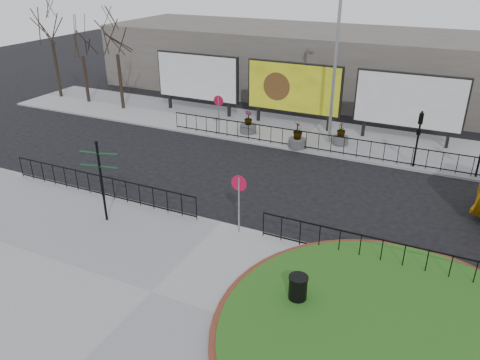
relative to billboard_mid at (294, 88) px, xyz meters
The scene contains 24 objects.
ground 13.31m from the billboard_mid, 83.40° to the right, with size 90.00×90.00×0.00m, color black.
pavement_near 18.21m from the billboard_mid, 85.23° to the right, with size 30.00×10.00×0.12m, color gray.
pavement_far 3.10m from the billboard_mid, 32.94° to the right, with size 44.00×6.00×0.12m, color gray.
brick_edge 19.36m from the billboard_mid, 62.06° to the right, with size 10.40×10.40×0.18m, color brown.
grass_lawn 19.36m from the billboard_mid, 62.06° to the right, with size 10.00×10.00×0.22m, color #1B5215.
railing_near_left 14.15m from the billboard_mid, 108.73° to the right, with size 10.00×0.10×1.10m, color black, non-canonical shape.
railing_near_right 15.62m from the billboard_mid, 58.92° to the right, with size 9.00×0.10×1.10m, color black, non-canonical shape.
railing_far 4.84m from the billboard_mid, 55.75° to the right, with size 18.00×0.10×1.10m, color black, non-canonical shape.
speed_sign_far 5.04m from the billboard_mid, 134.46° to the right, with size 0.64×0.07×2.47m.
speed_sign_near 13.62m from the billboard_mid, 79.41° to the right, with size 0.64×0.07×2.47m.
billboard_left 7.00m from the billboard_mid, behind, with size 6.20×0.31×4.10m.
billboard_mid is the anchor object (origin of this frame).
billboard_right 7.00m from the billboard_mid, ahead, with size 6.20×0.31×4.10m.
lamp_post 4.23m from the billboard_mid, 33.25° to the right, with size 0.74×0.18×9.23m.
signal_pole_a 8.80m from the billboard_mid, 24.42° to the right, with size 0.22×0.26×3.00m.
tree_left 12.63m from the billboard_mid, behind, with size 2.00×2.00×7.00m, color #2D2119, non-canonical shape.
tree_mid 16.05m from the billboard_mid, behind, with size 2.00×2.00×6.20m, color #2D2119, non-canonical shape.
tree_far 19.07m from the billboard_mid, behind, with size 2.00×2.00×7.50m, color #2D2119, non-canonical shape.
building_backdrop 9.15m from the billboard_mid, 80.57° to the left, with size 40.00×10.00×5.00m, color #605B54.
fingerpost_sign 15.15m from the billboard_mid, 101.12° to the right, with size 1.65×0.58×3.52m.
litter_bin 17.64m from the billboard_mid, 69.99° to the right, with size 0.62×0.62×1.02m.
planter_a 3.78m from the billboard_mid, 129.32° to the right, with size 1.02×1.02×1.40m.
planter_b 4.36m from the billboard_mid, 66.24° to the right, with size 1.00×1.00×1.51m.
planter_c 4.64m from the billboard_mid, 28.05° to the right, with size 0.90×0.90×1.36m.
Camera 1 is at (7.85, -14.86, 10.00)m, focal length 35.00 mm.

